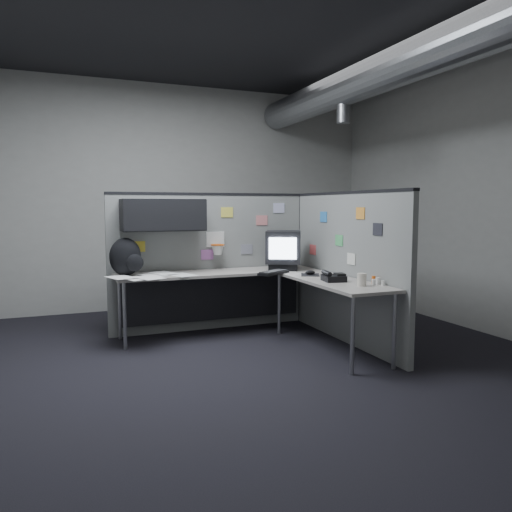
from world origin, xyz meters
name	(u,v)px	position (x,y,z in m)	size (l,w,h in m)	color
room	(312,142)	(0.56, 0.00, 2.10)	(5.62, 5.62, 3.22)	black
partition_back	(199,247)	(-0.25, 1.23, 1.00)	(2.44, 0.42, 1.63)	slate
partition_right	(346,267)	(1.10, 0.22, 0.82)	(0.07, 2.23, 1.63)	slate
desk	(248,284)	(0.15, 0.70, 0.61)	(2.31, 2.11, 0.73)	#9E978F
monitor	(283,250)	(0.67, 0.90, 0.96)	(0.54, 0.54, 0.45)	black
keyboard	(274,272)	(0.40, 0.56, 0.75)	(0.43, 0.34, 0.04)	black
mouse	(310,273)	(0.73, 0.34, 0.75)	(0.28, 0.30, 0.05)	black
phone	(333,277)	(0.74, -0.14, 0.77)	(0.24, 0.25, 0.10)	black
bottles	(376,281)	(1.01, -0.48, 0.76)	(0.12, 0.17, 0.07)	silver
cup	(362,280)	(0.83, -0.51, 0.79)	(0.09, 0.09, 0.12)	silver
papers	(151,276)	(-0.89, 0.83, 0.74)	(0.97, 0.71, 0.02)	white
backpack	(126,257)	(-1.12, 1.00, 0.93)	(0.39, 0.35, 0.41)	black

